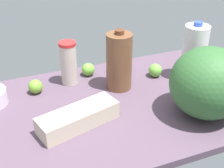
# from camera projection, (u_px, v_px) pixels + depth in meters

# --- Properties ---
(countertop) EXTENTS (1.20, 0.76, 0.03)m
(countertop) POSITION_uv_depth(u_px,v_px,m) (112.00, 108.00, 1.30)
(countertop) COLOR #584456
(countertop) RESTS_ON ground
(watermelon) EXTENTS (0.29, 0.29, 0.28)m
(watermelon) POSITION_uv_depth(u_px,v_px,m) (208.00, 83.00, 1.17)
(watermelon) COLOR #326531
(watermelon) RESTS_ON countertop
(tumbler_cup) EXTENTS (0.08, 0.08, 0.20)m
(tumbler_cup) POSITION_uv_depth(u_px,v_px,m) (69.00, 63.00, 1.40)
(tumbler_cup) COLOR beige
(tumbler_cup) RESTS_ON countertop
(egg_carton) EXTENTS (0.33, 0.18, 0.07)m
(egg_carton) POSITION_uv_depth(u_px,v_px,m) (78.00, 118.00, 1.16)
(egg_carton) COLOR beige
(egg_carton) RESTS_ON countertop
(milk_jug) EXTENTS (0.11, 0.11, 0.28)m
(milk_jug) POSITION_uv_depth(u_px,v_px,m) (194.00, 53.00, 1.43)
(milk_jug) COLOR white
(milk_jug) RESTS_ON countertop
(chocolate_milk_jug) EXTENTS (0.11, 0.11, 0.27)m
(chocolate_milk_jug) POSITION_uv_depth(u_px,v_px,m) (119.00, 61.00, 1.36)
(chocolate_milk_jug) COLOR brown
(chocolate_milk_jug) RESTS_ON countertop
(lime_far_back) EXTENTS (0.06, 0.06, 0.06)m
(lime_far_back) POSITION_uv_depth(u_px,v_px,m) (155.00, 70.00, 1.49)
(lime_far_back) COLOR #6BB541
(lime_far_back) RESTS_ON countertop
(orange_near_front) EXTENTS (0.07, 0.07, 0.07)m
(orange_near_front) POSITION_uv_depth(u_px,v_px,m) (217.00, 79.00, 1.41)
(orange_near_front) COLOR orange
(orange_near_front) RESTS_ON countertop
(lime_by_jug) EXTENTS (0.06, 0.06, 0.06)m
(lime_by_jug) POSITION_uv_depth(u_px,v_px,m) (88.00, 69.00, 1.50)
(lime_by_jug) COLOR #6FBB3D
(lime_by_jug) RESTS_ON countertop
(lime_loose) EXTENTS (0.06, 0.06, 0.06)m
(lime_loose) POSITION_uv_depth(u_px,v_px,m) (35.00, 87.00, 1.36)
(lime_loose) COLOR #6FA833
(lime_loose) RESTS_ON countertop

